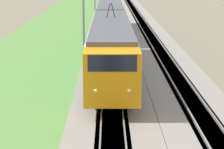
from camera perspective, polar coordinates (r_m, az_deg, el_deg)
ballast_main at (r=51.39m, az=-0.27°, el=5.44°), size 240.00×4.40×0.30m
ballast_adjacent at (r=51.60m, az=4.67°, el=5.42°), size 240.00×4.40×0.30m
track_main at (r=51.39m, az=-0.27°, el=5.45°), size 240.00×1.57×0.45m
track_adjacent at (r=51.59m, az=4.67°, el=5.44°), size 240.00×1.57×0.45m
grass_verge at (r=51.73m, az=-6.98°, el=5.29°), size 240.00×11.27×0.12m
passenger_train at (r=39.97m, az=-0.21°, el=6.25°), size 39.78×2.86×4.95m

